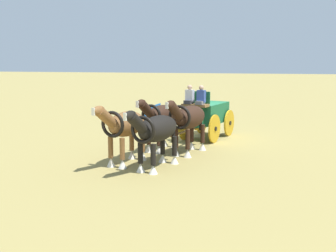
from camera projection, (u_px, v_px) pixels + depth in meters
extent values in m
plane|color=#9E8C4C|center=(207.00, 138.00, 19.59)|extent=(220.00, 220.00, 0.00)
cube|color=#195B38|center=(208.00, 113.00, 19.40)|extent=(2.70, 1.80, 0.95)
cube|color=brown|center=(195.00, 105.00, 18.02)|extent=(0.80, 1.26, 0.12)
cube|color=#195B38|center=(191.00, 120.00, 17.77)|extent=(0.46, 1.07, 0.60)
cube|color=#195B38|center=(198.00, 97.00, 18.23)|extent=(0.31, 1.16, 0.55)
cube|color=gold|center=(208.00, 125.00, 19.49)|extent=(2.70, 0.74, 0.16)
cylinder|color=gold|center=(214.00, 129.00, 18.28)|extent=(1.29, 0.36, 1.30)
cylinder|color=black|center=(214.00, 129.00, 18.28)|extent=(0.23, 0.22, 0.20)
cylinder|color=gold|center=(185.00, 126.00, 18.98)|extent=(1.29, 0.36, 1.30)
cylinder|color=black|center=(185.00, 126.00, 18.98)|extent=(0.23, 0.22, 0.20)
cylinder|color=gold|center=(229.00, 123.00, 20.00)|extent=(1.29, 0.36, 1.30)
cylinder|color=black|center=(229.00, 123.00, 20.00)|extent=(0.23, 0.22, 0.20)
cylinder|color=gold|center=(202.00, 121.00, 20.70)|extent=(1.29, 0.36, 1.30)
cylinder|color=black|center=(202.00, 121.00, 20.70)|extent=(0.23, 0.22, 0.20)
cylinder|color=brown|center=(185.00, 131.00, 17.27)|extent=(2.56, 0.65, 0.10)
cube|color=slate|center=(200.00, 103.00, 17.76)|extent=(0.46, 0.40, 0.16)
cube|color=#334C99|center=(201.00, 96.00, 17.82)|extent=(0.31, 0.40, 0.55)
sphere|color=tan|center=(201.00, 88.00, 17.76)|extent=(0.22, 0.22, 0.22)
cube|color=#2D2D33|center=(188.00, 102.00, 18.03)|extent=(0.46, 0.40, 0.16)
cube|color=silver|center=(190.00, 96.00, 18.09)|extent=(0.31, 0.40, 0.55)
sphere|color=tan|center=(190.00, 87.00, 18.03)|extent=(0.22, 0.22, 0.22)
ellipsoid|color=#331E14|center=(190.00, 117.00, 16.06)|extent=(2.23, 1.35, 0.92)
cylinder|color=#331E14|center=(188.00, 140.00, 15.43)|extent=(0.18, 0.18, 0.77)
cone|color=silver|center=(188.00, 153.00, 15.52)|extent=(0.30, 0.30, 0.33)
cylinder|color=#331E14|center=(176.00, 138.00, 15.67)|extent=(0.18, 0.18, 0.77)
cone|color=silver|center=(176.00, 152.00, 15.76)|extent=(0.30, 0.30, 0.33)
cylinder|color=#331E14|center=(203.00, 134.00, 16.70)|extent=(0.18, 0.18, 0.77)
cone|color=silver|center=(202.00, 146.00, 16.79)|extent=(0.30, 0.30, 0.33)
cylinder|color=#331E14|center=(192.00, 133.00, 16.94)|extent=(0.18, 0.18, 0.77)
cone|color=silver|center=(192.00, 145.00, 17.02)|extent=(0.30, 0.30, 0.33)
cylinder|color=#331E14|center=(175.00, 111.00, 14.86)|extent=(1.00, 0.55, 0.81)
ellipsoid|color=#331E14|center=(171.00, 105.00, 14.50)|extent=(0.64, 0.38, 0.32)
cube|color=silver|center=(167.00, 106.00, 14.26)|extent=(0.08, 0.11, 0.24)
torus|color=black|center=(180.00, 117.00, 15.23)|extent=(0.32, 0.95, 0.95)
cylinder|color=black|center=(201.00, 121.00, 17.06)|extent=(0.14, 0.14, 0.80)
ellipsoid|color=#331E14|center=(162.00, 115.00, 16.67)|extent=(2.08, 1.26, 0.87)
cylinder|color=#331E14|center=(159.00, 136.00, 16.09)|extent=(0.18, 0.18, 0.77)
cone|color=silver|center=(159.00, 150.00, 16.18)|extent=(0.30, 0.30, 0.33)
cylinder|color=#331E14|center=(149.00, 135.00, 16.31)|extent=(0.18, 0.18, 0.77)
cone|color=silver|center=(149.00, 148.00, 16.40)|extent=(0.30, 0.30, 0.33)
cylinder|color=#331E14|center=(174.00, 131.00, 17.27)|extent=(0.18, 0.18, 0.77)
cone|color=silver|center=(174.00, 144.00, 17.36)|extent=(0.30, 0.30, 0.33)
cylinder|color=#331E14|center=(165.00, 130.00, 17.49)|extent=(0.18, 0.18, 0.77)
cone|color=silver|center=(165.00, 143.00, 17.58)|extent=(0.30, 0.30, 0.33)
cylinder|color=#331E14|center=(146.00, 109.00, 15.53)|extent=(1.00, 0.55, 0.81)
ellipsoid|color=#331E14|center=(141.00, 104.00, 15.17)|extent=(0.64, 0.38, 0.32)
cube|color=silver|center=(137.00, 104.00, 14.93)|extent=(0.08, 0.11, 0.24)
torus|color=black|center=(151.00, 115.00, 15.90)|extent=(0.31, 0.91, 0.90)
cylinder|color=black|center=(173.00, 119.00, 17.60)|extent=(0.14, 0.14, 0.80)
ellipsoid|color=black|center=(158.00, 129.00, 13.81)|extent=(2.34, 1.35, 0.90)
cylinder|color=black|center=(153.00, 155.00, 13.15)|extent=(0.18, 0.18, 0.71)
cone|color=silver|center=(153.00, 169.00, 13.23)|extent=(0.30, 0.30, 0.30)
cylinder|color=black|center=(140.00, 153.00, 13.38)|extent=(0.18, 0.18, 0.71)
cone|color=silver|center=(141.00, 168.00, 13.46)|extent=(0.30, 0.30, 0.30)
cylinder|color=black|center=(175.00, 146.00, 14.48)|extent=(0.18, 0.18, 0.71)
cone|color=silver|center=(174.00, 160.00, 14.56)|extent=(0.30, 0.30, 0.30)
cylinder|color=black|center=(163.00, 145.00, 14.72)|extent=(0.18, 0.18, 0.71)
cone|color=silver|center=(163.00, 158.00, 14.80)|extent=(0.30, 0.30, 0.30)
cylinder|color=black|center=(137.00, 122.00, 12.57)|extent=(1.00, 0.55, 0.81)
ellipsoid|color=black|center=(130.00, 116.00, 12.21)|extent=(0.64, 0.38, 0.32)
cube|color=silver|center=(125.00, 117.00, 11.97)|extent=(0.08, 0.11, 0.24)
torus|color=black|center=(143.00, 130.00, 12.94)|extent=(0.32, 0.94, 0.93)
cylinder|color=black|center=(173.00, 132.00, 14.86)|extent=(0.14, 0.14, 0.80)
ellipsoid|color=brown|center=(127.00, 124.00, 14.41)|extent=(2.07, 1.29, 0.90)
cylinder|color=brown|center=(122.00, 149.00, 13.83)|extent=(0.18, 0.18, 0.76)
cone|color=silver|center=(123.00, 164.00, 13.92)|extent=(0.30, 0.30, 0.32)
cylinder|color=brown|center=(111.00, 147.00, 14.06)|extent=(0.18, 0.18, 0.76)
cone|color=silver|center=(111.00, 162.00, 14.15)|extent=(0.30, 0.30, 0.32)
cylinder|color=brown|center=(143.00, 142.00, 15.00)|extent=(0.18, 0.18, 0.76)
cone|color=silver|center=(143.00, 156.00, 15.09)|extent=(0.30, 0.30, 0.32)
cylinder|color=brown|center=(132.00, 141.00, 15.23)|extent=(0.18, 0.18, 0.76)
cone|color=silver|center=(132.00, 155.00, 15.32)|extent=(0.30, 0.30, 0.32)
cylinder|color=brown|center=(106.00, 117.00, 13.28)|extent=(1.00, 0.55, 0.81)
ellipsoid|color=brown|center=(99.00, 111.00, 12.91)|extent=(0.64, 0.38, 0.32)
cube|color=silver|center=(93.00, 112.00, 12.67)|extent=(0.08, 0.11, 0.24)
torus|color=black|center=(113.00, 124.00, 13.64)|extent=(0.32, 0.94, 0.93)
cylinder|color=black|center=(142.00, 128.00, 15.34)|extent=(0.14, 0.14, 0.80)
cube|color=#1959B2|center=(153.00, 115.00, 23.75)|extent=(3.20, 0.15, 1.10)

